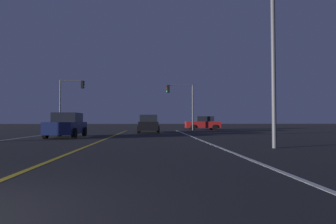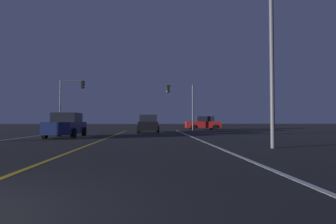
{
  "view_description": "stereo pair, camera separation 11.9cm",
  "coord_description": "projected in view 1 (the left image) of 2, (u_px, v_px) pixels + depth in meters",
  "views": [
    {
      "loc": [
        2.9,
        -2.8,
        1.15
      ],
      "look_at": [
        4.72,
        28.26,
        2.12
      ],
      "focal_mm": 29.79,
      "sensor_mm": 36.0,
      "label": 1
    },
    {
      "loc": [
        3.02,
        -2.8,
        1.15
      ],
      "look_at": [
        4.72,
        28.26,
        2.12
      ],
      "focal_mm": 29.79,
      "sensor_mm": 36.0,
      "label": 2
    }
  ],
  "objects": [
    {
      "name": "lane_edge_right",
      "position": [
        206.0,
        142.0,
        14.8
      ],
      "size": [
        0.16,
        35.81,
        0.01
      ],
      "primitive_type": "cube",
      "color": "silver",
      "rests_on": "ground"
    },
    {
      "name": "lane_center_divider",
      "position": [
        96.0,
        143.0,
        14.47
      ],
      "size": [
        0.16,
        35.81,
        0.01
      ],
      "primitive_type": "cube",
      "color": "gold",
      "rests_on": "ground"
    },
    {
      "name": "car_ahead_far",
      "position": [
        149.0,
        124.0,
        26.61
      ],
      "size": [
        2.02,
        4.3,
        1.7
      ],
      "rotation": [
        0.0,
        0.0,
        1.57
      ],
      "color": "black",
      "rests_on": "ground"
    },
    {
      "name": "car_crossing_side",
      "position": [
        203.0,
        123.0,
        35.05
      ],
      "size": [
        4.3,
        2.02,
        1.7
      ],
      "rotation": [
        0.0,
        0.0,
        3.14
      ],
      "color": "black",
      "rests_on": "ground"
    },
    {
      "name": "car_oncoming",
      "position": [
        67.0,
        125.0,
        19.19
      ],
      "size": [
        2.02,
        4.3,
        1.7
      ],
      "rotation": [
        0.0,
        0.0,
        -1.57
      ],
      "color": "black",
      "rests_on": "ground"
    },
    {
      "name": "traffic_light_near_right",
      "position": [
        180.0,
        96.0,
        33.33
      ],
      "size": [
        3.23,
        0.36,
        5.46
      ],
      "rotation": [
        0.0,
        0.0,
        3.14
      ],
      "color": "#4C4C51",
      "rests_on": "ground"
    },
    {
      "name": "traffic_light_near_left",
      "position": [
        71.0,
        93.0,
        32.59
      ],
      "size": [
        2.89,
        0.36,
        5.9
      ],
      "color": "#4C4C51",
      "rests_on": "ground"
    },
    {
      "name": "street_lamp_right_near",
      "position": [
        260.0,
        28.0,
        11.79
      ],
      "size": [
        2.48,
        0.44,
        7.99
      ],
      "rotation": [
        0.0,
        0.0,
        3.14
      ],
      "color": "#4C4C51",
      "rests_on": "ground"
    }
  ]
}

